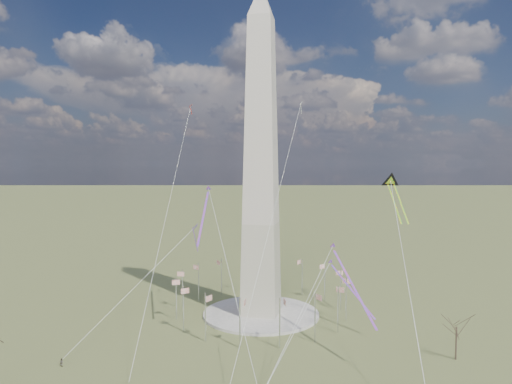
% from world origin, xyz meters
% --- Properties ---
extents(ground, '(2000.00, 2000.00, 0.00)m').
position_xyz_m(ground, '(0.00, 0.00, 0.00)').
color(ground, '#4E572B').
rests_on(ground, ground).
extents(plaza, '(36.00, 36.00, 0.80)m').
position_xyz_m(plaza, '(0.00, 0.00, 0.40)').
color(plaza, beige).
rests_on(plaza, ground).
extents(washington_monument, '(15.56, 15.56, 100.00)m').
position_xyz_m(washington_monument, '(0.00, 0.00, 47.95)').
color(washington_monument, '#B7AA9A').
rests_on(washington_monument, plaza).
extents(flagpole_ring, '(54.40, 54.40, 13.00)m').
position_xyz_m(flagpole_ring, '(-0.00, -0.00, 7.27)').
color(flagpole_ring, silver).
rests_on(flagpole_ring, ground).
extents(tree_near, '(6.83, 6.83, 11.95)m').
position_xyz_m(tree_near, '(52.44, -21.56, 8.52)').
color(tree_near, '#4A362D').
rests_on(tree_near, ground).
extents(person_west, '(1.05, 0.90, 1.88)m').
position_xyz_m(person_west, '(-37.69, -45.53, 0.94)').
color(person_west, gray).
rests_on(person_west, ground).
extents(kite_delta_black, '(7.69, 17.74, 14.45)m').
position_xyz_m(kite_delta_black, '(39.25, 12.47, 40.65)').
color(kite_delta_black, black).
rests_on(kite_delta_black, ground).
extents(kite_diamond_purple, '(2.03, 3.17, 9.68)m').
position_xyz_m(kite_diamond_purple, '(-23.48, 5.49, 25.09)').
color(kite_diamond_purple, '#3A1A78').
rests_on(kite_diamond_purple, ground).
extents(kite_streamer_left, '(12.47, 21.44, 16.24)m').
position_xyz_m(kite_streamer_left, '(26.28, -19.26, 19.40)').
color(kite_streamer_left, '#D52148').
rests_on(kite_streamer_left, ground).
extents(kite_streamer_mid, '(5.41, 21.98, 15.20)m').
position_xyz_m(kite_streamer_mid, '(-14.64, -10.07, 34.33)').
color(kite_streamer_mid, '#D52148').
rests_on(kite_streamer_mid, ground).
extents(kite_streamer_right, '(14.05, 14.87, 13.24)m').
position_xyz_m(kite_streamer_right, '(25.81, -2.90, 12.67)').
color(kite_streamer_right, '#D52148').
rests_on(kite_streamer_right, ground).
extents(kite_small_red, '(1.06, 1.70, 4.10)m').
position_xyz_m(kite_small_red, '(-36.47, 36.89, 69.64)').
color(kite_small_red, red).
rests_on(kite_small_red, ground).
extents(kite_small_white, '(1.47, 1.79, 4.74)m').
position_xyz_m(kite_small_white, '(7.40, 38.34, 69.53)').
color(kite_small_white, silver).
rests_on(kite_small_white, ground).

